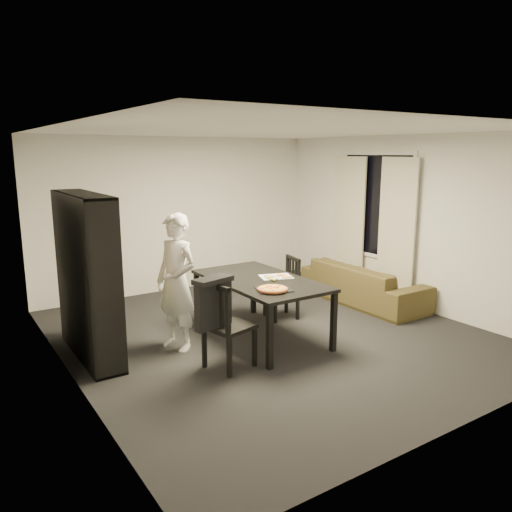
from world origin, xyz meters
TOP-DOWN VIEW (x-y plane):
  - room at (0.00, 0.00)m, footprint 5.01×5.51m
  - window_pane at (2.48, 0.60)m, footprint 0.02×1.40m
  - window_frame at (2.48, 0.60)m, footprint 0.03×1.52m
  - curtain_left at (2.40, 0.08)m, footprint 0.03×0.70m
  - curtain_right at (2.40, 1.12)m, footprint 0.03×0.70m
  - bookshelf at (-2.16, 0.60)m, footprint 0.35×1.50m
  - dining_table at (-0.17, 0.01)m, footprint 1.03×1.85m
  - chair_left at (-1.06, -0.59)m, footprint 0.56×0.56m
  - chair_right at (0.59, 0.47)m, footprint 0.47×0.47m
  - draped_jacket at (-1.19, -0.62)m, footprint 0.47×0.29m
  - person at (-1.21, 0.25)m, footprint 0.57×0.70m
  - baking_tray at (-0.32, -0.50)m, footprint 0.48×0.44m
  - pepperoni_pizza at (-0.37, -0.54)m, footprint 0.35×0.35m
  - kitchen_towel at (0.05, -0.02)m, footprint 0.47×0.41m
  - pizza_slices at (0.03, -0.07)m, footprint 0.43×0.39m
  - sofa at (2.04, 0.37)m, footprint 0.83×2.13m

SIDE VIEW (x-z plane):
  - sofa at x=2.04m, z-range 0.00..0.62m
  - chair_right at x=0.59m, z-range 0.06..0.94m
  - chair_left at x=-1.06m, z-range 0.07..1.06m
  - dining_table at x=-0.17m, z-range 0.32..1.09m
  - kitchen_towel at x=0.05m, z-range 0.77..0.78m
  - baking_tray at x=-0.32m, z-range 0.77..0.78m
  - pizza_slices at x=0.03m, z-range 0.78..0.79m
  - pepperoni_pizza at x=-0.37m, z-range 0.78..0.81m
  - draped_jacket at x=-1.19m, z-range 0.54..1.09m
  - person at x=-1.21m, z-range 0.00..1.65m
  - bookshelf at x=-2.16m, z-range 0.00..1.90m
  - curtain_left at x=2.40m, z-range 0.02..2.27m
  - curtain_right at x=2.40m, z-range 0.02..2.27m
  - room at x=0.00m, z-range 0.00..2.60m
  - window_pane at x=2.48m, z-range 0.70..2.30m
  - window_frame at x=2.48m, z-range 0.64..2.36m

